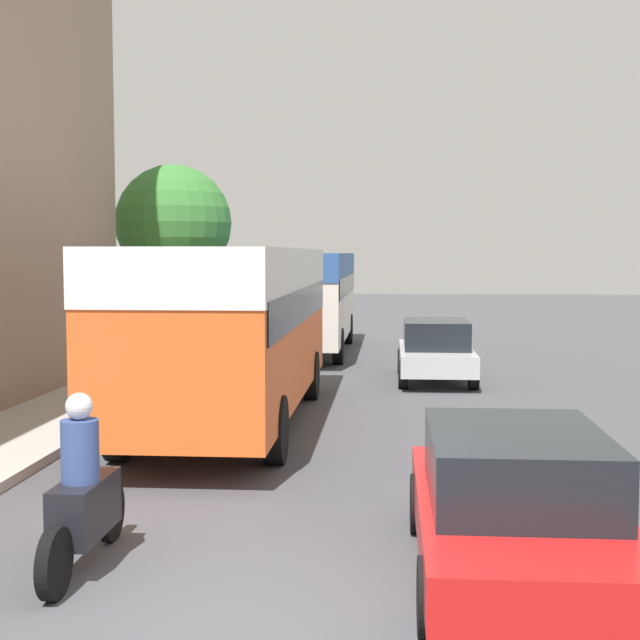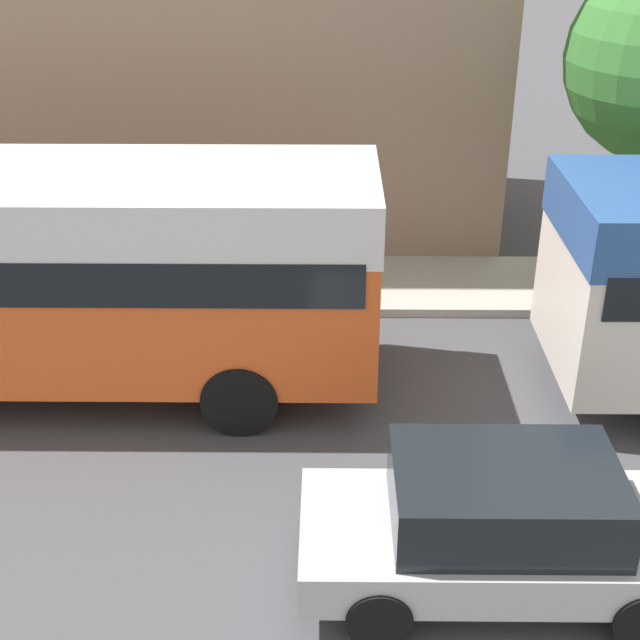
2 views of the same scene
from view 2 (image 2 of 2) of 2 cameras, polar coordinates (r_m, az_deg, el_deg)
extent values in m
cube|color=#EA5B23|center=(12.53, -18.14, 3.23)|extent=(2.52, 9.27, 2.63)
cube|color=white|center=(12.20, -18.77, 7.17)|extent=(2.54, 9.32, 0.79)
cube|color=black|center=(12.40, -18.36, 4.61)|extent=(2.57, 8.90, 0.58)
cylinder|color=black|center=(13.53, -4.28, 0.24)|extent=(0.28, 1.00, 1.00)
cylinder|color=black|center=(11.53, -5.16, -5.02)|extent=(0.28, 1.00, 1.00)
cube|color=#B7B7BC|center=(9.41, 11.42, -13.64)|extent=(1.70, 4.02, 0.48)
cube|color=black|center=(9.05, 11.75, -10.91)|extent=(1.50, 2.21, 0.66)
cylinder|color=black|center=(10.44, 17.43, -11.49)|extent=(0.22, 0.64, 0.64)
cylinder|color=black|center=(10.01, 3.35, -11.91)|extent=(0.22, 0.64, 0.64)
cylinder|color=black|center=(8.86, 3.80, -18.34)|extent=(0.22, 0.64, 0.64)
camera|label=1|loc=(21.39, -65.23, 1.55)|focal=50.00mm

